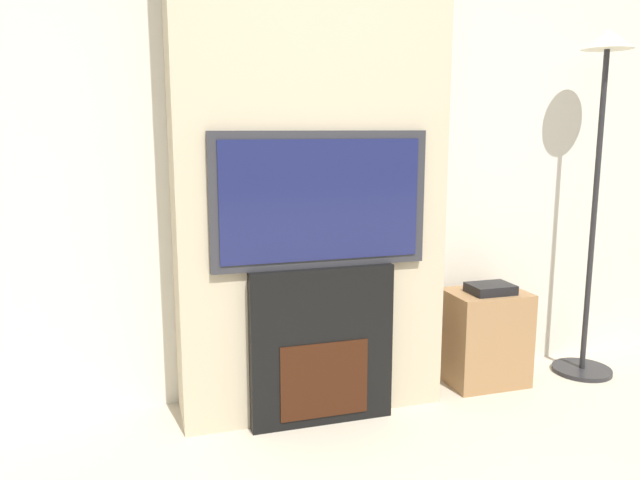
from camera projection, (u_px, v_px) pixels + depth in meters
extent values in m
cube|color=silver|center=(296.00, 135.00, 3.17)|extent=(6.00, 0.06, 2.70)
cube|color=#BCAD8E|center=(308.00, 136.00, 2.96)|extent=(1.28, 0.39, 2.70)
cube|color=black|center=(320.00, 344.00, 2.95)|extent=(0.68, 0.14, 0.76)
cube|color=#33160A|center=(325.00, 380.00, 2.91)|extent=(0.42, 0.01, 0.36)
cube|color=#2D2D33|center=(320.00, 200.00, 2.83)|extent=(1.01, 0.06, 0.62)
cube|color=#191E4C|center=(322.00, 201.00, 2.79)|extent=(0.93, 0.01, 0.55)
cylinder|color=#262628|center=(582.00, 370.00, 3.59)|extent=(0.33, 0.33, 0.03)
cylinder|color=#262628|center=(594.00, 216.00, 3.43)|extent=(0.03, 0.03, 1.77)
cone|color=silver|center=(608.00, 39.00, 3.27)|extent=(0.26, 0.26, 0.10)
cube|color=#997047|center=(485.00, 337.00, 3.41)|extent=(0.42, 0.32, 0.52)
cube|color=black|center=(490.00, 289.00, 3.33)|extent=(0.23, 0.17, 0.05)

